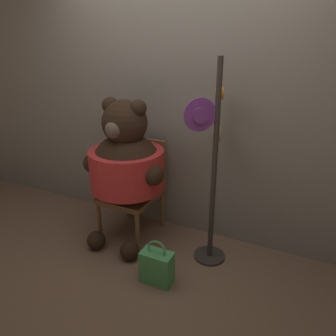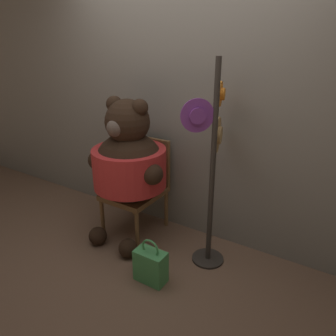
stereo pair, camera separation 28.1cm
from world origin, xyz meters
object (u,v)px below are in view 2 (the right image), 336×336
chair (140,184)px  teddy_bear (129,163)px  hat_display_rack (211,161)px  handbag_on_ground (151,266)px

chair → teddy_bear: bearing=-82.7°
teddy_bear → hat_display_rack: 0.80m
hat_display_rack → handbag_on_ground: (-0.24, -0.53, -0.78)m
teddy_bear → hat_display_rack: bearing=6.8°
chair → hat_display_rack: hat_display_rack is taller
chair → teddy_bear: size_ratio=0.67×
teddy_bear → handbag_on_ground: (0.54, -0.44, -0.63)m
teddy_bear → hat_display_rack: hat_display_rack is taller
chair → hat_display_rack: bearing=-6.3°
hat_display_rack → handbag_on_ground: hat_display_rack is taller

